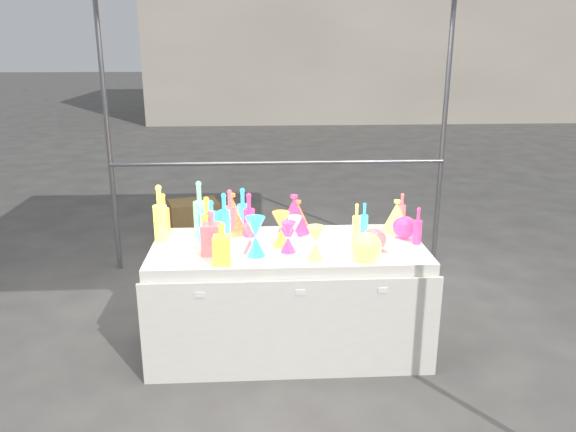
{
  "coord_description": "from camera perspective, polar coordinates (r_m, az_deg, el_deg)",
  "views": [
    {
      "loc": [
        -0.2,
        -3.49,
        2.03
      ],
      "look_at": [
        0.0,
        0.0,
        0.95
      ],
      "focal_mm": 35.0,
      "sensor_mm": 36.0,
      "label": 1
    }
  ],
  "objects": [
    {
      "name": "decanter_1",
      "position": [
        3.55,
        -7.79,
        -1.66
      ],
      "size": [
        0.13,
        0.13,
        0.29
      ],
      "primitive_type": null,
      "rotation": [
        0.0,
        0.0,
        -0.08
      ],
      "color": "orange",
      "rests_on": "display_table"
    },
    {
      "name": "hourglass_4",
      "position": [
        3.67,
        -0.72,
        -1.34
      ],
      "size": [
        0.12,
        0.12,
        0.23
      ],
      "primitive_type": null,
      "rotation": [
        0.0,
        0.0,
        -0.04
      ],
      "color": "red",
      "rests_on": "display_table"
    },
    {
      "name": "bottle_8",
      "position": [
        3.88,
        7.74,
        -0.39
      ],
      "size": [
        0.07,
        0.07,
        0.24
      ],
      "primitive_type": null,
      "rotation": [
        0.0,
        0.0,
        -0.39
      ],
      "color": "#1A9228",
      "rests_on": "display_table"
    },
    {
      "name": "decanter_2",
      "position": [
        3.78,
        -7.83,
        -0.49
      ],
      "size": [
        0.16,
        0.16,
        0.29
      ],
      "primitive_type": null,
      "rotation": [
        0.0,
        0.0,
        -0.34
      ],
      "color": "#1A9228",
      "rests_on": "display_table"
    },
    {
      "name": "bottle_3",
      "position": [
        3.85,
        -3.97,
        0.12
      ],
      "size": [
        0.1,
        0.1,
        0.31
      ],
      "primitive_type": null,
      "rotation": [
        0.0,
        0.0,
        -0.37
      ],
      "color": "#1D46AB",
      "rests_on": "display_table"
    },
    {
      "name": "ground",
      "position": [
        4.05,
        0.0,
        -12.97
      ],
      "size": [
        80.0,
        80.0,
        0.0
      ],
      "primitive_type": "plane",
      "color": "#65625D",
      "rests_on": "ground"
    },
    {
      "name": "bottle_9",
      "position": [
        4.14,
        11.47,
        0.61
      ],
      "size": [
        0.07,
        0.07,
        0.25
      ],
      "primitive_type": null,
      "rotation": [
        0.0,
        0.0,
        0.36
      ],
      "color": "orange",
      "rests_on": "display_table"
    },
    {
      "name": "lampshade_2",
      "position": [
        3.93,
        0.62,
        0.23
      ],
      "size": [
        0.24,
        0.24,
        0.27
      ],
      "primitive_type": null,
      "rotation": [
        0.0,
        0.0,
        -0.02
      ],
      "color": "#1D46AB",
      "rests_on": "display_table"
    },
    {
      "name": "bottle_10",
      "position": [
        3.8,
        13.04,
        -0.96
      ],
      "size": [
        0.07,
        0.07,
        0.25
      ],
      "primitive_type": null,
      "rotation": [
        0.0,
        0.0,
        0.21
      ],
      "color": "#1D46AB",
      "rests_on": "display_table"
    },
    {
      "name": "hourglass_3",
      "position": [
        3.7,
        0.67,
        -1.5
      ],
      "size": [
        0.12,
        0.12,
        0.2
      ],
      "primitive_type": null,
      "rotation": [
        0.0,
        0.0,
        0.26
      ],
      "color": "#B7248A",
      "rests_on": "display_table"
    },
    {
      "name": "lampshade_0",
      "position": [
        3.95,
        -5.7,
        0.29
      ],
      "size": [
        0.29,
        0.29,
        0.28
      ],
      "primitive_type": null,
      "rotation": [
        0.0,
        0.0,
        0.22
      ],
      "color": "yellow",
      "rests_on": "display_table"
    },
    {
      "name": "globe_2",
      "position": [
        3.64,
        8.7,
        -2.52
      ],
      "size": [
        0.19,
        0.19,
        0.13
      ],
      "primitive_type": null,
      "rotation": [
        0.0,
        0.0,
        0.19
      ],
      "color": "orange",
      "rests_on": "display_table"
    },
    {
      "name": "display_table",
      "position": [
        3.86,
        0.01,
        -8.23
      ],
      "size": [
        1.84,
        0.83,
        0.75
      ],
      "color": "white",
      "rests_on": "ground"
    },
    {
      "name": "background_building",
      "position": [
        18.02,
        10.88,
        19.94
      ],
      "size": [
        14.0,
        6.0,
        6.0
      ],
      "primitive_type": "cube",
      "color": "beige",
      "rests_on": "ground"
    },
    {
      "name": "cardboard_box_closed",
      "position": [
        6.26,
        -9.51,
        -0.2
      ],
      "size": [
        0.6,
        0.5,
        0.38
      ],
      "primitive_type": "cube",
      "rotation": [
        0.0,
        0.0,
        0.27
      ],
      "color": "#9B7846",
      "rests_on": "ground"
    },
    {
      "name": "decanter_0",
      "position": [
        3.39,
        -6.72,
        -2.76
      ],
      "size": [
        0.11,
        0.11,
        0.27
      ],
      "primitive_type": null,
      "rotation": [
        0.0,
        0.0,
        -0.05
      ],
      "color": "red",
      "rests_on": "display_table"
    },
    {
      "name": "lampshade_1",
      "position": [
        3.96,
        1.02,
        0.01
      ],
      "size": [
        0.24,
        0.24,
        0.23
      ],
      "primitive_type": null,
      "rotation": [
        0.0,
        0.0,
        -0.34
      ],
      "color": "yellow",
      "rests_on": "display_table"
    },
    {
      "name": "globe_0",
      "position": [
        3.53,
        8.03,
        -3.07
      ],
      "size": [
        0.19,
        0.19,
        0.14
      ],
      "primitive_type": null,
      "rotation": [
        0.0,
        0.0,
        -0.07
      ],
      "color": "red",
      "rests_on": "display_table"
    },
    {
      "name": "cardboard_box_flat",
      "position": [
        5.86,
        4.55,
        -2.9
      ],
      "size": [
        0.67,
        0.53,
        0.05
      ],
      "primitive_type": "cube",
      "rotation": [
        0.0,
        0.0,
        -0.17
      ],
      "color": "#9B7846",
      "rests_on": "ground"
    },
    {
      "name": "globe_1",
      "position": [
        3.47,
        7.92,
        -3.29
      ],
      "size": [
        0.21,
        0.21,
        0.15
      ],
      "primitive_type": null,
      "rotation": [
        0.0,
        0.0,
        -0.09
      ],
      "color": "#125972",
      "rests_on": "display_table"
    },
    {
      "name": "bottle_6",
      "position": [
        3.73,
        -8.22,
        -0.46
      ],
      "size": [
        0.11,
        0.11,
        0.33
      ],
      "primitive_type": null,
      "rotation": [
        0.0,
        0.0,
        -0.34
      ],
      "color": "red",
      "rests_on": "display_table"
    },
    {
      "name": "hourglass_1",
      "position": [
        3.57,
        0.02,
        -2.15
      ],
      "size": [
        0.13,
        0.13,
        0.2
      ],
      "primitive_type": null,
      "rotation": [
        0.0,
        0.0,
        -0.43
      ],
      "color": "#1D46AB",
      "rests_on": "display_table"
    },
    {
      "name": "hourglass_0",
      "position": [
        3.56,
        -3.88,
        -2.32
      ],
      "size": [
        0.1,
        0.1,
        0.19
      ],
      "primitive_type": null,
      "rotation": [
        0.0,
        0.0,
        0.03
      ],
      "color": "orange",
      "rests_on": "display_table"
    },
    {
      "name": "globe_3",
      "position": [
        3.92,
        11.74,
        -1.23
      ],
      "size": [
        0.19,
        0.19,
        0.13
      ],
      "primitive_type": null,
      "rotation": [
        0.0,
        0.0,
        0.14
      ],
      "color": "#1D46AB",
      "rests_on": "display_table"
    },
    {
      "name": "hourglass_2",
      "position": [
        3.45,
        2.81,
        -2.74
      ],
      "size": [
        0.11,
        0.11,
        0.21
      ],
      "primitive_type": null,
      "rotation": [
        0.0,
        0.0,
        -0.02
      ],
      "color": "#125972",
      "rests_on": "display_table"
    },
    {
      "name": "bottle_1",
      "position": [
        3.94,
        -4.61,
        0.58
      ],
      "size": [
        0.09,
        0.09,
        0.32
      ],
      "primitive_type": null,
      "rotation": [
        0.0,
        0.0,
        0.13
      ],
      "color": "#1A9228",
      "rests_on": "display_table"
    },
    {
      "name": "bottle_2",
      "position": [
        3.88,
        -5.91,
        0.33
      ],
      "size": [
        0.08,
        0.08,
        0.33
      ],
      "primitive_type": null,
      "rotation": [
        0.0,
        0.0,
        0.2
      ],
      "color": "orange",
      "rests_on": "display_table"
    },
    {
      "name": "lampshade_3",
      "position": [
        4.03,
        10.95,
        0.03
      ],
      "size": [
        0.21,
        0.21,
        0.23
      ],
      "primitive_type": null,
      "rotation": [
        0.0,
        0.0,
        -0.07
      ],
      "color": "#125972",
      "rests_on": "display_table"
    },
    {
      "name": "bottle_4",
      "position": [
        3.84,
        -12.88,
        0.29
      ],
      "size": [
        0.11,
        0.11,
        0.39
      ],
      "primitive_type": null,
      "rotation": [
        0.0,
        0.0,
        0.17
      ],
      "color": "#125972",
      "rests_on": "display_table"
    },
    {
      "name": "bottle_7",
      "position": [
        3.79,
        -6.48,
        -0.08
      ],
      "size": [
        0.1,
        0.1,
        0.33
      ],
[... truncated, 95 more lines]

